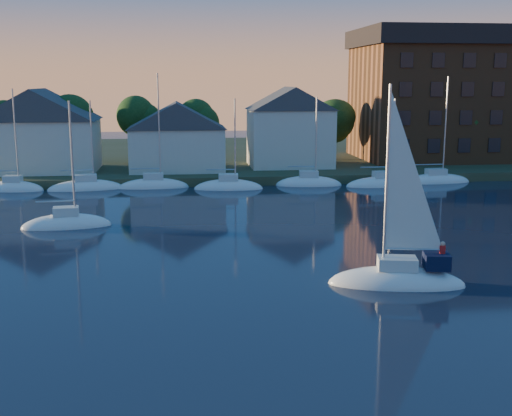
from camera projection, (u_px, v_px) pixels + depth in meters
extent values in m
plane|color=black|center=(350.00, 415.00, 22.61)|extent=(260.00, 260.00, 0.00)
cube|color=#353D24|center=(218.00, 159.00, 95.63)|extent=(160.00, 50.00, 2.00)
cube|color=brown|center=(231.00, 183.00, 73.24)|extent=(120.00, 3.00, 1.00)
cube|color=silver|center=(41.00, 146.00, 75.72)|extent=(13.00, 9.00, 6.00)
cube|color=silver|center=(177.00, 149.00, 76.72)|extent=(11.00, 8.00, 5.00)
cube|color=silver|center=(290.00, 138.00, 80.11)|extent=(10.00, 8.00, 7.00)
cube|color=brown|center=(469.00, 103.00, 88.21)|extent=(30.00, 16.00, 15.00)
cube|color=black|center=(473.00, 38.00, 86.51)|extent=(31.00, 17.00, 2.40)
cylinder|color=#3A251A|center=(17.00, 152.00, 80.37)|extent=(0.50, 0.50, 3.50)
sphere|color=#153312|center=(14.00, 116.00, 79.49)|extent=(5.40, 5.40, 5.40)
cylinder|color=#3A251A|center=(82.00, 151.00, 81.30)|extent=(0.50, 0.50, 3.50)
sphere|color=#153312|center=(80.00, 116.00, 80.43)|extent=(5.40, 5.40, 5.40)
cylinder|color=#3A251A|center=(146.00, 150.00, 82.24)|extent=(0.50, 0.50, 3.50)
sphere|color=#153312|center=(145.00, 115.00, 81.37)|extent=(5.40, 5.40, 5.40)
cylinder|color=#3A251A|center=(208.00, 150.00, 83.17)|extent=(0.50, 0.50, 3.50)
sphere|color=#153312|center=(208.00, 115.00, 82.30)|extent=(5.40, 5.40, 5.40)
cylinder|color=#3A251A|center=(269.00, 149.00, 84.11)|extent=(0.50, 0.50, 3.50)
sphere|color=#153312|center=(270.00, 115.00, 83.24)|extent=(5.40, 5.40, 5.40)
cylinder|color=#3A251A|center=(329.00, 148.00, 85.05)|extent=(0.50, 0.50, 3.50)
sphere|color=#153312|center=(330.00, 114.00, 84.18)|extent=(5.40, 5.40, 5.40)
cylinder|color=#3A251A|center=(387.00, 147.00, 85.98)|extent=(0.50, 0.50, 3.50)
sphere|color=#153312|center=(389.00, 114.00, 85.11)|extent=(5.40, 5.40, 5.40)
cylinder|color=#3A251A|center=(444.00, 147.00, 86.92)|extent=(0.50, 0.50, 3.50)
sphere|color=#153312|center=(446.00, 113.00, 86.05)|extent=(5.40, 5.40, 5.40)
cylinder|color=#3A251A|center=(500.00, 146.00, 87.86)|extent=(0.50, 0.50, 3.50)
sphere|color=#153312|center=(503.00, 113.00, 86.99)|extent=(5.40, 5.40, 5.40)
ellipsoid|color=white|center=(6.00, 192.00, 67.51)|extent=(7.50, 2.40, 2.20)
cube|color=silver|center=(5.00, 180.00, 67.25)|extent=(2.10, 1.32, 0.70)
cylinder|color=#A5A8AD|center=(9.00, 136.00, 66.43)|extent=(0.16, 0.16, 10.00)
ellipsoid|color=white|center=(84.00, 191.00, 68.44)|extent=(7.50, 2.40, 2.20)
cube|color=silver|center=(83.00, 179.00, 68.19)|extent=(2.10, 1.32, 0.70)
cylinder|color=#A5A8AD|center=(88.00, 135.00, 67.37)|extent=(0.16, 0.16, 10.00)
cylinder|color=#A5A8AD|center=(75.00, 171.00, 67.93)|extent=(3.15, 0.12, 0.12)
ellipsoid|color=white|center=(159.00, 189.00, 69.38)|extent=(7.50, 2.40, 2.20)
cube|color=silver|center=(159.00, 177.00, 69.13)|extent=(2.10, 1.32, 0.70)
cylinder|color=#A5A8AD|center=(165.00, 134.00, 68.30)|extent=(0.16, 0.16, 10.00)
cylinder|color=#A5A8AD|center=(151.00, 170.00, 68.86)|extent=(3.15, 0.12, 0.12)
ellipsoid|color=white|center=(233.00, 188.00, 70.32)|extent=(7.50, 2.40, 2.20)
cube|color=silver|center=(233.00, 176.00, 70.06)|extent=(2.10, 1.32, 0.70)
cylinder|color=#A5A8AD|center=(240.00, 133.00, 69.24)|extent=(0.16, 0.16, 10.00)
cylinder|color=#A5A8AD|center=(225.00, 168.00, 69.80)|extent=(3.15, 0.12, 0.12)
ellipsoid|color=white|center=(305.00, 186.00, 71.25)|extent=(7.50, 2.40, 2.20)
cube|color=silver|center=(305.00, 175.00, 71.00)|extent=(2.10, 1.32, 0.70)
cylinder|color=#A5A8AD|center=(312.00, 133.00, 70.18)|extent=(0.16, 0.16, 10.00)
cylinder|color=#A5A8AD|center=(298.00, 167.00, 70.74)|extent=(3.15, 0.12, 0.12)
ellipsoid|color=white|center=(374.00, 185.00, 72.19)|extent=(7.50, 2.40, 2.20)
cube|color=silver|center=(375.00, 174.00, 71.93)|extent=(2.10, 1.32, 0.70)
cylinder|color=#A5A8AD|center=(383.00, 132.00, 71.11)|extent=(0.16, 0.16, 10.00)
cylinder|color=#A5A8AD|center=(368.00, 166.00, 71.67)|extent=(3.15, 0.12, 0.12)
ellipsoid|color=white|center=(442.00, 184.00, 73.13)|extent=(7.50, 2.40, 2.20)
cube|color=silver|center=(443.00, 172.00, 72.87)|extent=(2.10, 1.32, 0.70)
cylinder|color=#A5A8AD|center=(452.00, 131.00, 72.05)|extent=(0.16, 0.16, 10.00)
cylinder|color=#A5A8AD|center=(437.00, 165.00, 72.61)|extent=(3.15, 0.12, 0.12)
ellipsoid|color=white|center=(396.00, 285.00, 36.94)|extent=(8.18, 4.07, 2.20)
cube|color=silver|center=(397.00, 263.00, 36.68)|extent=(2.43, 1.81, 0.70)
cylinder|color=#A5A8AD|center=(387.00, 179.00, 35.79)|extent=(0.16, 0.16, 10.44)
cylinder|color=#A5A8AD|center=(413.00, 249.00, 36.44)|extent=(3.24, 0.79, 0.12)
cube|color=black|center=(436.00, 261.00, 36.46)|extent=(1.68, 1.77, 0.90)
ellipsoid|color=white|center=(67.00, 227.00, 51.50)|extent=(7.29, 3.16, 2.20)
cube|color=silver|center=(66.00, 211.00, 51.25)|extent=(2.12, 1.51, 0.70)
cylinder|color=#A5A8AD|center=(72.00, 159.00, 50.60)|extent=(0.16, 0.16, 9.08)
cylinder|color=#A5A8AD|center=(55.00, 201.00, 50.90)|extent=(2.96, 0.48, 0.12)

